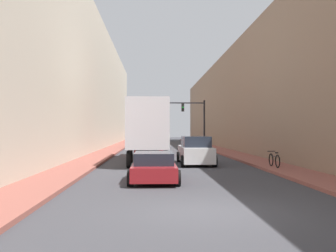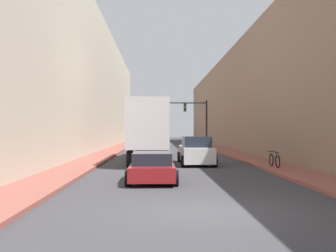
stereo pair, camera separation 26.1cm
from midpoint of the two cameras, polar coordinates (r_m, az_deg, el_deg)
The scene contains 10 objects.
ground_plane at distance 10.40m, azimuth 5.54°, elevation -12.86°, with size 200.00×200.00×0.00m, color #38383D.
sidewalk_right at distance 40.74m, azimuth 8.14°, elevation -3.56°, with size 2.20×80.00×0.15m.
sidewalk_left at distance 40.38m, azimuth -8.04°, elevation -3.59°, with size 2.20×80.00×0.15m.
building_right at distance 41.71m, azimuth 13.70°, elevation 3.94°, with size 6.00×80.00×10.95m.
building_left at distance 41.26m, azimuth -13.73°, elevation 6.21°, with size 6.00×80.00×14.13m.
semi_truck at distance 26.68m, azimuth -2.57°, elevation -0.45°, with size 2.45×12.75×4.04m.
sedan_car at distance 16.20m, azimuth -1.95°, elevation -6.26°, with size 2.08×4.29×1.25m.
suv_car at distance 24.01m, azimuth 4.57°, elevation -3.82°, with size 2.12×4.98×1.80m.
traffic_signal_gantry at distance 42.03m, azimuth 3.48°, elevation 1.74°, with size 7.36×0.35×5.52m.
parked_bicycle at distance 21.54m, azimuth 16.25°, elevation -5.02°, with size 0.44×1.82×0.86m.
Camera 2 is at (-1.16, -10.08, 2.22)m, focal length 40.00 mm.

